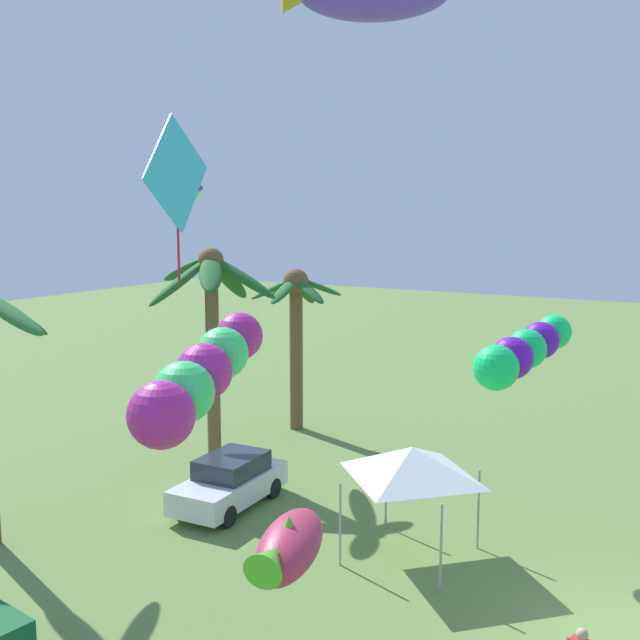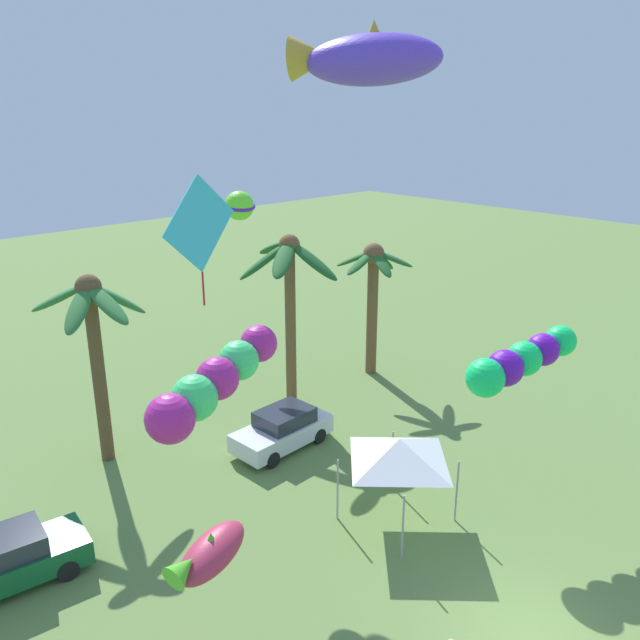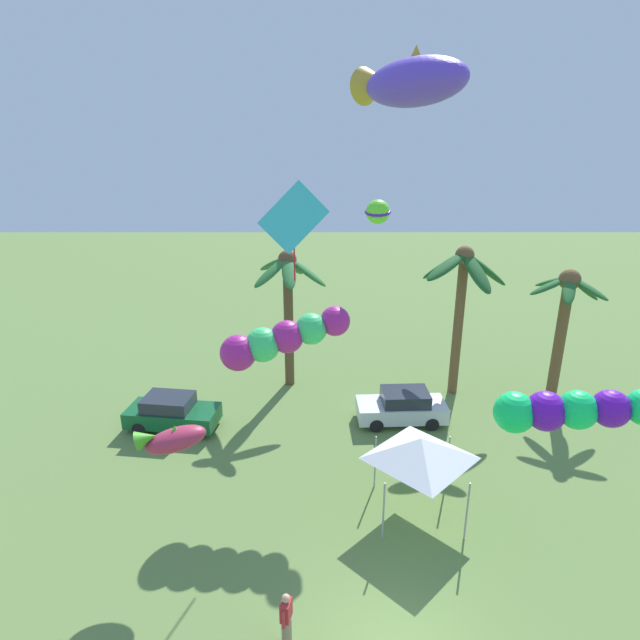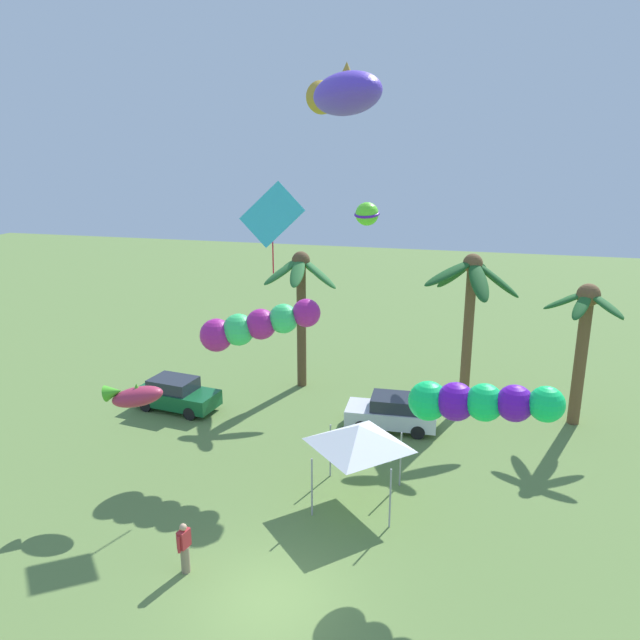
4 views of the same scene
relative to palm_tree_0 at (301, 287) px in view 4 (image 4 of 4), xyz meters
name	(u,v)px [view 4 (image 4 of 4)]	position (x,y,z in m)	size (l,w,h in m)	color
ground_plane	(271,601)	(3.51, -15.11, -5.19)	(120.00, 120.00, 0.00)	olive
palm_tree_0	(301,287)	(0.00, 0.00, 0.00)	(3.67, 4.14, 6.98)	brown
palm_tree_1	(585,324)	(12.98, -1.22, -0.58)	(3.43, 3.47, 6.37)	brown
palm_tree_2	(470,292)	(8.14, -0.89, 0.46)	(4.38, 4.85, 7.38)	brown
parked_car_0	(176,394)	(-4.87, -4.29, -4.44)	(4.09, 2.20, 1.51)	#145B2D
parked_car_1	(392,412)	(5.21, -3.78, -4.44)	(3.97, 1.88, 1.51)	silver
spectator_0	(184,547)	(0.73, -14.60, -4.38)	(0.31, 0.54, 1.59)	gray
festival_tent	(359,435)	(4.84, -9.67, -2.72)	(2.86, 2.86, 2.85)	#9E9EA3
kite_tube_0	(477,402)	(8.59, -11.29, -0.40)	(4.35, 1.79, 1.65)	#12E966
kite_tube_1	(255,326)	(0.16, -6.87, 0.02)	(4.67, 1.90, 2.15)	#B2218B
kite_ball_2	(367,214)	(3.85, -3.45, 4.06)	(1.26, 1.26, 0.95)	#68F02D
kite_diamond_3	(272,216)	(0.65, -5.99, 4.16)	(2.52, 0.57, 3.53)	#3BC5DD
kite_fish_4	(134,396)	(-2.83, -10.93, -1.57)	(2.23, 1.32, 1.00)	#B62E4D
kite_fish_5	(344,93)	(3.98, -8.71, 8.27)	(3.44, 3.97, 1.62)	#5F3BD5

